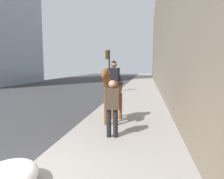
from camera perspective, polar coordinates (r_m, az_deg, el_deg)
mounted_horse_near at (r=7.36m, az=0.27°, el=0.48°), size 2.15×0.72×2.34m
pedestrian_greeting at (r=5.86m, az=0.07°, el=-4.42°), size 0.30×0.42×1.70m
car_near_lane at (r=31.74m, az=0.42°, el=3.90°), size 4.41×2.13×1.44m
traffic_light_near_curb at (r=16.30m, az=-1.10°, el=7.22°), size 0.20×0.44×3.57m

